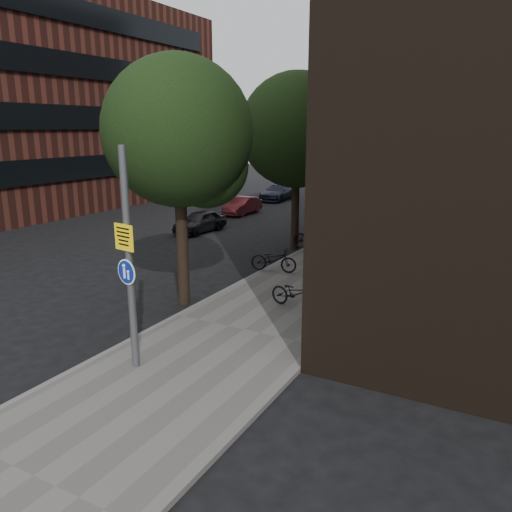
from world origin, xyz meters
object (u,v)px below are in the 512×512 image
Objects in this scene: signpost at (129,260)px; parked_bike_facade_near at (295,293)px; pedestrian at (325,272)px; parked_car_near at (200,221)px.

parked_bike_facade_near is at bearing 81.43° from signpost.
parked_bike_facade_near is (-0.43, -1.35, -0.39)m from pedestrian.
signpost reaches higher than parked_bike_facade_near.
signpost reaches higher than pedestrian.
signpost is at bearing 172.96° from parked_bike_facade_near.
signpost is 7.08m from pedestrian.
parked_car_near is (-9.32, 8.45, 0.00)m from parked_bike_facade_near.
pedestrian is 0.98× the size of parked_bike_facade_near.
signpost is 15.79m from parked_car_near.
pedestrian is at bearing 81.42° from signpost.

